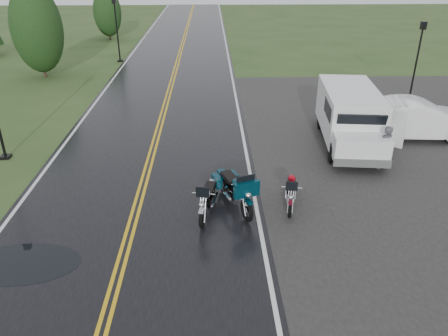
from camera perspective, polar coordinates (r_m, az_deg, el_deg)
The scene contains 13 objects.
ground at distance 13.20m, azimuth -12.07°, elevation -7.95°, with size 120.00×120.00×0.00m, color #2D471E.
road at distance 22.10m, azimuth -7.99°, elevation 6.88°, with size 8.00×100.00×0.04m, color black.
parking_pad at distance 19.35m, azimuth 24.76°, elevation 1.69°, with size 14.00×24.00×0.03m, color black.
motorcycle_red at distance 13.29m, azimuth 8.68°, elevation -4.44°, with size 0.71×1.95×1.15m, color maroon, non-canonical shape.
motorcycle_teal at distance 12.89m, azimuth 3.04°, elevation -4.35°, with size 0.91×2.49×1.47m, color #052B37, non-canonical shape.
motorcycle_silver at distance 12.66m, azimuth -2.87°, elevation -5.54°, with size 0.77×2.13×1.26m, color #B5B7BD, non-canonical shape.
van_white at distance 16.92m, azimuth 14.31°, elevation 4.23°, with size 2.22×5.92×2.32m, color white, non-canonical shape.
person_at_van at distance 17.04m, azimuth 20.21°, elevation 2.40°, with size 0.62×0.41×1.70m, color #444448.
sedan_white at distance 20.63m, azimuth 23.80°, elevation 5.81°, with size 1.76×5.06×1.67m, color white.
lamp_post_far_left at distance 33.69m, azimuth -13.80°, elevation 17.10°, with size 0.39×0.39×4.52m, color black, non-canonical shape.
lamp_post_far_right at distance 26.26m, azimuth 23.86°, elevation 12.71°, with size 0.35×0.35×4.12m, color black, non-canonical shape.
tree_left_mid at distance 30.69m, azimuth -23.07°, elevation 15.31°, with size 3.13×3.13×4.89m, color #1E3D19, non-canonical shape.
tree_left_far at distance 43.17m, azimuth -14.92°, elevation 18.45°, with size 2.50×2.50×3.84m, color #1E3D19, non-canonical shape.
Camera 1 is at (2.40, -10.71, 7.34)m, focal length 35.00 mm.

